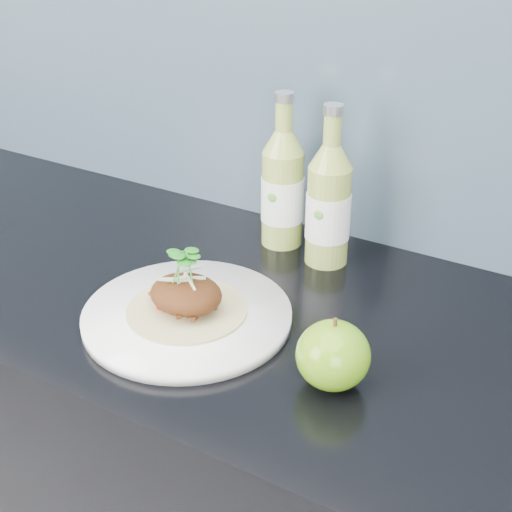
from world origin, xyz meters
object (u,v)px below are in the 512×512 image
at_px(dinner_plate, 187,316).
at_px(cider_bottle_left, 283,189).
at_px(cider_bottle_right, 328,205).
at_px(green_apple, 333,355).

height_order(dinner_plate, cider_bottle_left, cider_bottle_left).
relative_size(dinner_plate, cider_bottle_right, 1.50).
distance_m(dinner_plate, green_apple, 0.25).
bearing_deg(dinner_plate, cider_bottle_right, 70.27).
relative_size(dinner_plate, green_apple, 3.28).
distance_m(dinner_plate, cider_bottle_left, 0.30).
relative_size(green_apple, cider_bottle_right, 0.46).
relative_size(cider_bottle_left, cider_bottle_right, 1.00).
distance_m(cider_bottle_left, cider_bottle_right, 0.10).
xyz_separation_m(dinner_plate, cider_bottle_right, (0.09, 0.26, 0.09)).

